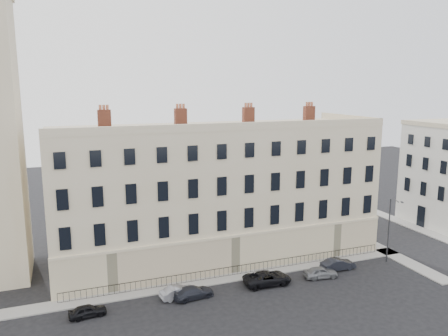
{
  "coord_description": "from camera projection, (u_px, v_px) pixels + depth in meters",
  "views": [
    {
      "loc": [
        -22.32,
        -33.92,
        19.3
      ],
      "look_at": [
        -5.74,
        10.0,
        10.53
      ],
      "focal_mm": 35.0,
      "sensor_mm": 36.0,
      "label": 1
    }
  ],
  "objects": [
    {
      "name": "ground",
      "position": [
        315.0,
        288.0,
        42.49
      ],
      "size": [
        160.0,
        160.0,
        0.0
      ],
      "primitive_type": "plane",
      "color": "black",
      "rests_on": "ground"
    },
    {
      "name": "railings",
      "position": [
        237.0,
        270.0,
        45.27
      ],
      "size": [
        35.0,
        0.04,
        0.96
      ],
      "color": "black",
      "rests_on": "ground"
    },
    {
      "name": "pavement_terrace",
      "position": [
        202.0,
        282.0,
        43.61
      ],
      "size": [
        48.0,
        2.0,
        0.12
      ],
      "primitive_type": "cube",
      "color": "gray",
      "rests_on": "ground"
    },
    {
      "name": "car_b",
      "position": [
        178.0,
        292.0,
        40.45
      ],
      "size": [
        3.6,
        1.72,
        1.14
      ],
      "primitive_type": "imported",
      "rotation": [
        0.0,
        0.0,
        1.72
      ],
      "color": "gray",
      "rests_on": "ground"
    },
    {
      "name": "pavement_east_return",
      "position": [
        370.0,
        243.0,
        54.35
      ],
      "size": [
        2.0,
        24.0,
        0.12
      ],
      "primitive_type": "cube",
      "color": "gray",
      "rests_on": "ground"
    },
    {
      "name": "car_a",
      "position": [
        88.0,
        311.0,
        37.08
      ],
      "size": [
        3.24,
        1.53,
        1.07
      ],
      "primitive_type": "imported",
      "rotation": [
        0.0,
        0.0,
        1.66
      ],
      "color": "black",
      "rests_on": "ground"
    },
    {
      "name": "car_c",
      "position": [
        193.0,
        292.0,
        40.37
      ],
      "size": [
        4.06,
        2.01,
        1.13
      ],
      "primitive_type": "imported",
      "rotation": [
        0.0,
        0.0,
        1.68
      ],
      "color": "#22242D",
      "rests_on": "ground"
    },
    {
      "name": "car_d",
      "position": [
        267.0,
        278.0,
        43.11
      ],
      "size": [
        4.91,
        2.44,
        1.34
      ],
      "primitive_type": "imported",
      "rotation": [
        0.0,
        0.0,
        1.53
      ],
      "color": "black",
      "rests_on": "ground"
    },
    {
      "name": "terrace",
      "position": [
        216.0,
        191.0,
        50.05
      ],
      "size": [
        36.22,
        12.22,
        17.0
      ],
      "color": "beige",
      "rests_on": "ground"
    },
    {
      "name": "car_f",
      "position": [
        338.0,
        264.0,
        46.59
      ],
      "size": [
        3.81,
        1.42,
        1.24
      ],
      "primitive_type": "imported",
      "rotation": [
        0.0,
        0.0,
        1.54
      ],
      "color": "black",
      "rests_on": "ground"
    },
    {
      "name": "pavement_adjacent",
      "position": [
        420.0,
        230.0,
        59.66
      ],
      "size": [
        2.0,
        20.0,
        0.12
      ],
      "primitive_type": "cube",
      "color": "gray",
      "rests_on": "ground"
    },
    {
      "name": "streetlamp",
      "position": [
        390.0,
        227.0,
        48.09
      ],
      "size": [
        0.72,
        1.49,
        7.27
      ],
      "rotation": [
        0.0,
        0.0,
        -0.39
      ],
      "color": "#333438",
      "rests_on": "ground"
    },
    {
      "name": "car_e",
      "position": [
        321.0,
        272.0,
        44.63
      ],
      "size": [
        3.65,
        1.86,
        1.19
      ],
      "primitive_type": "imported",
      "rotation": [
        0.0,
        0.0,
        1.44
      ],
      "color": "slate",
      "rests_on": "ground"
    }
  ]
}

